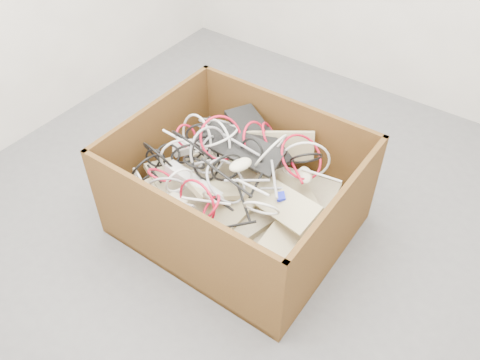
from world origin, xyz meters
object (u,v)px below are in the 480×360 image
Objects in this scene: power_strip_left at (205,143)px; power_strip_right at (193,182)px; vga_plug at (281,196)px; cardboard_box at (235,203)px.

power_strip_right is at bearing -103.25° from power_strip_left.
power_strip_left is 7.31× the size of vga_plug.
cardboard_box reaches higher than power_strip_left.
cardboard_box is 3.22× the size of power_strip_left.
power_strip_left is 0.25m from power_strip_right.
vga_plug is at bearing -46.53° from power_strip_left.
cardboard_box is 0.34m from power_strip_left.
cardboard_box is at bearing -130.91° from vga_plug.
power_strip_left reaches higher than power_strip_right.
cardboard_box is 3.47× the size of power_strip_right.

